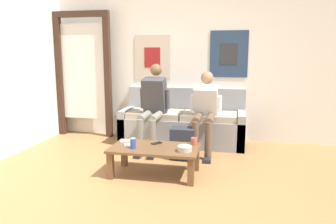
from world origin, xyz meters
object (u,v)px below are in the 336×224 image
(backpack, at_px, (183,144))
(cell_phone, at_px, (157,143))
(drink_can_blue, at_px, (133,143))
(person_seated_teen, at_px, (205,109))
(game_controller_near_left, at_px, (130,144))
(ceramic_bowl, at_px, (185,148))
(pillar_candle, at_px, (194,141))
(couch, at_px, (183,125))
(game_controller_near_right, at_px, (126,141))
(person_seated_adult, at_px, (153,104))
(coffee_table, at_px, (155,152))

(backpack, xyz_separation_m, cell_phone, (-0.25, -0.53, 0.14))
(backpack, relative_size, drink_can_blue, 3.50)
(person_seated_teen, xyz_separation_m, game_controller_near_left, (-0.81, -1.05, -0.29))
(ceramic_bowl, relative_size, game_controller_near_left, 1.22)
(drink_can_blue, xyz_separation_m, game_controller_near_left, (-0.09, 0.13, -0.05))
(pillar_candle, distance_m, drink_can_blue, 0.75)
(couch, bearing_deg, ceramic_bowl, -79.80)
(drink_can_blue, relative_size, game_controller_near_left, 0.88)
(backpack, bearing_deg, game_controller_near_right, -142.12)
(couch, distance_m, drink_can_blue, 1.62)
(person_seated_adult, relative_size, cell_phone, 8.80)
(coffee_table, xyz_separation_m, pillar_candle, (0.45, 0.19, 0.10))
(coffee_table, bearing_deg, ceramic_bowl, -14.02)
(person_seated_adult, xyz_separation_m, drink_can_blue, (0.06, -1.19, -0.29))
(pillar_candle, bearing_deg, ceramic_bowl, -103.40)
(coffee_table, height_order, ceramic_bowl, ceramic_bowl)
(coffee_table, distance_m, pillar_candle, 0.50)
(backpack, relative_size, game_controller_near_left, 3.09)
(ceramic_bowl, relative_size, drink_can_blue, 1.38)
(ceramic_bowl, bearing_deg, game_controller_near_left, 170.56)
(couch, xyz_separation_m, backpack, (0.13, -0.79, -0.10))
(pillar_candle, distance_m, game_controller_near_left, 0.79)
(drink_can_blue, relative_size, cell_phone, 0.85)
(person_seated_adult, bearing_deg, ceramic_bowl, -59.89)
(cell_phone, bearing_deg, couch, 85.17)
(drink_can_blue, bearing_deg, game_controller_near_left, 123.44)
(coffee_table, height_order, cell_phone, cell_phone)
(game_controller_near_right, bearing_deg, game_controller_near_left, -54.12)
(person_seated_teen, distance_m, pillar_candle, 0.92)
(person_seated_teen, distance_m, game_controller_near_right, 1.32)
(drink_can_blue, distance_m, game_controller_near_right, 0.33)
(couch, bearing_deg, backpack, -80.38)
(backpack, height_order, cell_phone, backpack)
(backpack, xyz_separation_m, drink_can_blue, (-0.47, -0.78, 0.20))
(backpack, bearing_deg, drink_can_blue, -120.88)
(pillar_candle, distance_m, game_controller_near_right, 0.87)
(coffee_table, relative_size, game_controller_near_left, 7.54)
(coffee_table, relative_size, backpack, 2.44)
(pillar_candle, bearing_deg, game_controller_near_left, -167.55)
(person_seated_teen, distance_m, cell_phone, 1.10)
(couch, height_order, game_controller_near_left, couch)
(couch, relative_size, person_seated_teen, 1.67)
(coffee_table, xyz_separation_m, person_seated_adult, (-0.30, 1.08, 0.41))
(person_seated_adult, bearing_deg, cell_phone, -72.89)
(ceramic_bowl, relative_size, pillar_candle, 1.66)
(coffee_table, distance_m, cell_phone, 0.16)
(person_seated_adult, xyz_separation_m, cell_phone, (0.29, -0.93, -0.35))
(pillar_candle, bearing_deg, person_seated_adult, 130.19)
(couch, bearing_deg, cell_phone, -94.83)
(couch, height_order, cell_phone, couch)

